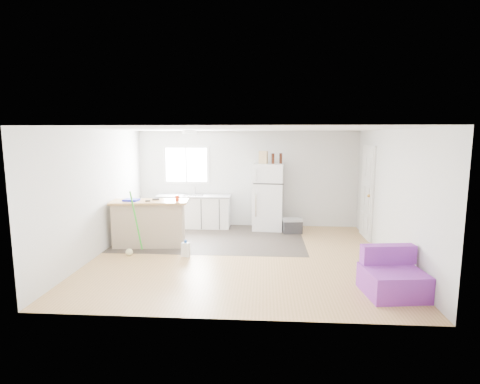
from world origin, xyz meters
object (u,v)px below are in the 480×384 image
object	(u,v)px
kitchen_cabinets	(194,211)
cardboard_box	(263,157)
red_cup	(177,198)
purple_seat	(392,278)
cooler	(292,226)
cleaner_jug	(186,249)
refrigerator	(268,197)
bottle_right	(281,158)
mop	(131,243)
peninsula	(149,223)
blue_tray	(131,200)
bottle_left	(273,159)

from	to	relation	value
kitchen_cabinets	cardboard_box	distance (m)	2.19
kitchen_cabinets	red_cup	world-z (taller)	kitchen_cabinets
kitchen_cabinets	purple_seat	distance (m)	5.23
cooler	purple_seat	bearing A→B (deg)	-78.16
cooler	red_cup	distance (m)	2.87
cleaner_jug	cardboard_box	bearing A→B (deg)	69.13
refrigerator	bottle_right	world-z (taller)	bottle_right
mop	bottle_right	xyz separation A→B (m)	(2.93, 2.20, 1.51)
cleaner_jug	mop	world-z (taller)	mop
red_cup	cooler	bearing A→B (deg)	27.06
purple_seat	cleaner_jug	xyz separation A→B (m)	(-3.35, 1.48, -0.10)
refrigerator	cleaner_jug	world-z (taller)	refrigerator
kitchen_cabinets	peninsula	distance (m)	1.77
refrigerator	blue_tray	distance (m)	3.26
purple_seat	bottle_right	distance (m)	4.26
refrigerator	bottle_left	distance (m)	0.94
blue_tray	cardboard_box	world-z (taller)	cardboard_box
purple_seat	cleaner_jug	size ratio (longest dim) A/B	2.78
blue_tray	cardboard_box	xyz separation A→B (m)	(2.69, 1.61, 0.79)
refrigerator	mop	bearing A→B (deg)	-136.32
purple_seat	cleaner_jug	bearing A→B (deg)	148.95
peninsula	red_cup	size ratio (longest dim) A/B	13.40
mop	bottle_left	xyz separation A→B (m)	(2.75, 2.11, 1.51)
cardboard_box	bottle_right	size ratio (longest dim) A/B	1.20
peninsula	mop	bearing A→B (deg)	-110.88
bottle_left	cardboard_box	bearing A→B (deg)	160.96
cardboard_box	cleaner_jug	bearing A→B (deg)	-123.20
cleaner_jug	blue_tray	distance (m)	1.61
cardboard_box	bottle_right	bearing A→B (deg)	1.23
peninsula	blue_tray	bearing A→B (deg)	-178.31
purple_seat	cardboard_box	distance (m)	4.43
peninsula	cardboard_box	world-z (taller)	cardboard_box
peninsula	refrigerator	xyz separation A→B (m)	(2.47, 1.58, 0.32)
bottle_right	red_cup	bearing A→B (deg)	-143.72
peninsula	bottle_right	bearing A→B (deg)	23.75
mop	peninsula	bearing A→B (deg)	91.84
peninsula	bottle_left	distance (m)	3.23
purple_seat	red_cup	size ratio (longest dim) A/B	7.43
bottle_right	refrigerator	bearing A→B (deg)	178.67
purple_seat	red_cup	distance (m)	4.28
kitchen_cabinets	bottle_left	size ratio (longest dim) A/B	7.29
purple_seat	cooler	bearing A→B (deg)	102.40
kitchen_cabinets	blue_tray	distance (m)	2.04
refrigerator	red_cup	distance (m)	2.46
peninsula	purple_seat	distance (m)	4.76
cleaner_jug	red_cup	xyz separation A→B (m)	(-0.29, 0.64, 0.88)
cooler	blue_tray	bearing A→B (deg)	-167.09
peninsula	mop	world-z (taller)	mop
refrigerator	cleaner_jug	xyz separation A→B (m)	(-1.57, -2.23, -0.67)
refrigerator	cardboard_box	xyz separation A→B (m)	(-0.12, -0.02, 0.96)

